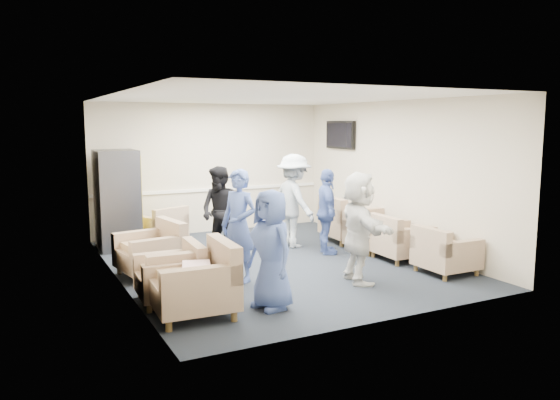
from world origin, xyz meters
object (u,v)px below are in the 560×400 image
person_mid_left (239,226)px  person_back_left (221,212)px  armchair_right_midnear (399,241)px  person_front_left (271,250)px  armchair_right_midfar (369,235)px  armchair_right_far (347,222)px  armchair_left_far (154,252)px  person_mid_right (327,212)px  armchair_left_mid (174,277)px  armchair_left_near (198,284)px  person_back_right (294,201)px  armchair_right_near (444,254)px  armchair_corner (163,228)px  person_front_right (359,227)px  vending_machine (117,200)px

person_mid_left → person_back_left: person_mid_left is taller
armchair_right_midnear → person_front_left: size_ratio=0.56×
armchair_right_midfar → armchair_right_far: armchair_right_far is taller
armchair_left_far → person_mid_right: 3.09m
person_mid_right → armchair_left_mid: bearing=133.6°
armchair_left_near → person_mid_right: person_mid_right is taller
armchair_right_midfar → person_back_right: (-1.04, 0.93, 0.57)m
armchair_right_near → armchair_corner: armchair_right_near is taller
person_mid_right → person_front_right: person_front_right is taller
person_front_left → person_mid_right: 3.02m
armchair_right_midnear → armchair_right_near: bearing=-175.3°
armchair_left_near → armchair_left_mid: size_ratio=1.17×
armchair_right_near → person_back_left: size_ratio=0.50×
armchair_left_mid → vending_machine: bearing=-175.9°
armchair_right_midnear → vending_machine: vending_machine is taller
armchair_left_near → person_mid_right: bearing=125.9°
person_back_left → person_front_right: (1.22, -2.37, 0.02)m
vending_machine → armchair_right_near: bearing=-44.5°
person_front_left → person_mid_left: 1.30m
armchair_corner → person_mid_right: 3.20m
armchair_left_far → armchair_right_midfar: size_ratio=1.24×
armchair_left_near → armchair_corner: bearing=173.9°
armchair_corner → person_back_left: bearing=92.0°
vending_machine → armchair_left_mid: bearing=-89.0°
vending_machine → person_back_left: bearing=-44.3°
armchair_right_midnear → person_front_right: person_front_right is taller
armchair_corner → vending_machine: bearing=-22.5°
vending_machine → person_mid_left: bearing=-68.3°
person_mid_left → armchair_left_far: bearing=-158.4°
armchair_left_near → armchair_left_far: size_ratio=0.99×
armchair_right_near → person_back_left: 3.73m
armchair_left_near → person_front_right: size_ratio=0.61×
armchair_left_mid → armchair_corner: armchair_left_mid is taller
armchair_left_near → person_front_left: bearing=81.5°
armchair_right_near → person_back_left: bearing=45.5°
armchair_corner → person_mid_right: (2.38, -2.10, 0.45)m
person_front_right → armchair_right_far: bearing=-15.5°
armchair_right_far → person_mid_right: 1.19m
armchair_left_mid → person_back_left: 2.48m
armchair_right_midnear → armchair_right_midfar: bearing=6.5°
person_back_right → person_front_left: bearing=142.3°
armchair_right_near → person_back_right: bearing=23.4°
armchair_left_near → armchair_left_far: 1.99m
armchair_right_midnear → person_back_left: (-2.58, 1.60, 0.45)m
armchair_left_near → armchair_left_mid: bearing=-166.9°
armchair_left_mid → person_mid_left: size_ratio=0.51×
person_front_right → person_mid_left: bearing=75.8°
armchair_left_far → person_front_right: bearing=47.0°
armchair_right_midnear → person_mid_left: size_ratio=0.51×
person_front_right → person_mid_right: bearing=-1.7°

